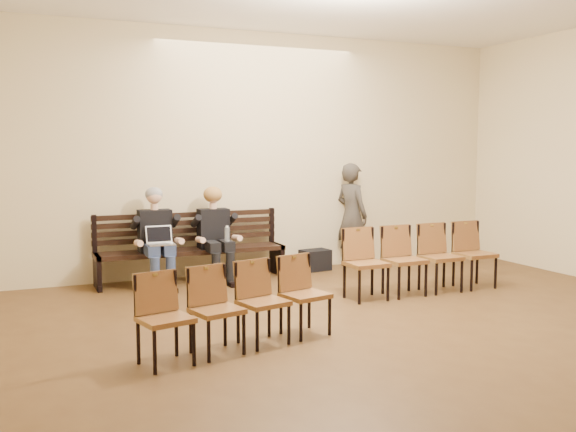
{
  "coord_description": "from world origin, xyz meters",
  "views": [
    {
      "loc": [
        -3.32,
        -3.85,
        1.82
      ],
      "look_at": [
        0.07,
        4.05,
        0.91
      ],
      "focal_mm": 40.0,
      "sensor_mm": 36.0,
      "label": 1
    }
  ],
  "objects_px": {
    "bench": "(192,265)",
    "chair_row_back": "(241,307)",
    "water_bottle": "(227,243)",
    "bag": "(315,260)",
    "seated_man": "(157,239)",
    "chair_row_front": "(423,259)",
    "seated_woman": "(216,238)",
    "laptop": "(161,246)",
    "passerby": "(352,207)"
  },
  "relations": [
    {
      "from": "bench",
      "to": "chair_row_back",
      "type": "relative_size",
      "value": 1.37
    },
    {
      "from": "bench",
      "to": "water_bottle",
      "type": "height_order",
      "value": "water_bottle"
    },
    {
      "from": "water_bottle",
      "to": "bag",
      "type": "distance_m",
      "value": 1.61
    },
    {
      "from": "seated_man",
      "to": "bag",
      "type": "height_order",
      "value": "seated_man"
    },
    {
      "from": "chair_row_front",
      "to": "water_bottle",
      "type": "bearing_deg",
      "value": 142.71
    },
    {
      "from": "seated_man",
      "to": "seated_woman",
      "type": "xyz_separation_m",
      "value": [
        0.81,
        0.0,
        -0.04
      ]
    },
    {
      "from": "bag",
      "to": "chair_row_back",
      "type": "distance_m",
      "value": 3.88
    },
    {
      "from": "bag",
      "to": "chair_row_back",
      "type": "relative_size",
      "value": 0.22
    },
    {
      "from": "water_bottle",
      "to": "bag",
      "type": "height_order",
      "value": "water_bottle"
    },
    {
      "from": "bench",
      "to": "chair_row_front",
      "type": "xyz_separation_m",
      "value": [
        2.48,
        -1.87,
        0.21
      ]
    },
    {
      "from": "bench",
      "to": "seated_man",
      "type": "bearing_deg",
      "value": -166.68
    },
    {
      "from": "bench",
      "to": "chair_row_back",
      "type": "bearing_deg",
      "value": -96.69
    },
    {
      "from": "water_bottle",
      "to": "chair_row_front",
      "type": "relative_size",
      "value": 0.1
    },
    {
      "from": "laptop",
      "to": "bag",
      "type": "bearing_deg",
      "value": -4.99
    },
    {
      "from": "bench",
      "to": "seated_man",
      "type": "distance_m",
      "value": 0.66
    },
    {
      "from": "bench",
      "to": "seated_man",
      "type": "xyz_separation_m",
      "value": [
        -0.51,
        -0.12,
        0.41
      ]
    },
    {
      "from": "bag",
      "to": "chair_row_front",
      "type": "xyz_separation_m",
      "value": [
        0.58,
        -1.91,
        0.28
      ]
    },
    {
      "from": "passerby",
      "to": "chair_row_front",
      "type": "distance_m",
      "value": 2.03
    },
    {
      "from": "seated_man",
      "to": "seated_woman",
      "type": "bearing_deg",
      "value": 0.0
    },
    {
      "from": "laptop",
      "to": "passerby",
      "type": "distance_m",
      "value": 3.09
    },
    {
      "from": "bag",
      "to": "chair_row_back",
      "type": "height_order",
      "value": "chair_row_back"
    },
    {
      "from": "seated_man",
      "to": "bag",
      "type": "relative_size",
      "value": 3.01
    },
    {
      "from": "seated_woman",
      "to": "chair_row_back",
      "type": "bearing_deg",
      "value": -102.58
    },
    {
      "from": "passerby",
      "to": "chair_row_back",
      "type": "bearing_deg",
      "value": 120.85
    },
    {
      "from": "seated_man",
      "to": "chair_row_front",
      "type": "xyz_separation_m",
      "value": [
        2.99,
        -1.75,
        -0.2
      ]
    },
    {
      "from": "passerby",
      "to": "chair_row_front",
      "type": "height_order",
      "value": "passerby"
    },
    {
      "from": "chair_row_front",
      "to": "chair_row_back",
      "type": "xyz_separation_m",
      "value": [
        -2.84,
        -1.24,
        -0.04
      ]
    },
    {
      "from": "water_bottle",
      "to": "chair_row_front",
      "type": "bearing_deg",
      "value": -36.03
    },
    {
      "from": "chair_row_back",
      "to": "bag",
      "type": "bearing_deg",
      "value": 40.79
    },
    {
      "from": "laptop",
      "to": "chair_row_back",
      "type": "bearing_deg",
      "value": -101.83
    },
    {
      "from": "laptop",
      "to": "water_bottle",
      "type": "relative_size",
      "value": 1.57
    },
    {
      "from": "seated_man",
      "to": "bag",
      "type": "bearing_deg",
      "value": 3.97
    },
    {
      "from": "bench",
      "to": "bag",
      "type": "distance_m",
      "value": 1.9
    },
    {
      "from": "laptop",
      "to": "passerby",
      "type": "height_order",
      "value": "passerby"
    },
    {
      "from": "laptop",
      "to": "chair_row_back",
      "type": "distance_m",
      "value": 2.76
    },
    {
      "from": "bench",
      "to": "chair_row_front",
      "type": "height_order",
      "value": "chair_row_front"
    },
    {
      "from": "chair_row_front",
      "to": "seated_woman",
      "type": "bearing_deg",
      "value": 140.03
    },
    {
      "from": "chair_row_front",
      "to": "seated_man",
      "type": "bearing_deg",
      "value": 148.44
    },
    {
      "from": "laptop",
      "to": "seated_woman",
      "type": "bearing_deg",
      "value": 1.98
    },
    {
      "from": "chair_row_front",
      "to": "chair_row_back",
      "type": "distance_m",
      "value": 3.1
    },
    {
      "from": "water_bottle",
      "to": "passerby",
      "type": "xyz_separation_m",
      "value": [
        2.15,
        0.45,
        0.36
      ]
    },
    {
      "from": "bag",
      "to": "passerby",
      "type": "bearing_deg",
      "value": 4.72
    },
    {
      "from": "laptop",
      "to": "chair_row_back",
      "type": "relative_size",
      "value": 0.18
    },
    {
      "from": "bench",
      "to": "passerby",
      "type": "xyz_separation_m",
      "value": [
        2.54,
        0.1,
        0.69
      ]
    },
    {
      "from": "seated_man",
      "to": "laptop",
      "type": "relative_size",
      "value": 3.76
    },
    {
      "from": "seated_woman",
      "to": "bag",
      "type": "height_order",
      "value": "seated_woman"
    },
    {
      "from": "bag",
      "to": "chair_row_front",
      "type": "relative_size",
      "value": 0.2
    },
    {
      "from": "passerby",
      "to": "seated_woman",
      "type": "bearing_deg",
      "value": 78.69
    },
    {
      "from": "seated_man",
      "to": "passerby",
      "type": "bearing_deg",
      "value": 4.13
    },
    {
      "from": "water_bottle",
      "to": "bag",
      "type": "bearing_deg",
      "value": 14.76
    }
  ]
}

